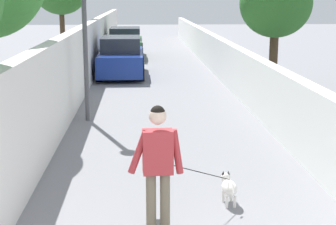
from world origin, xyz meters
name	(u,v)px	position (x,y,z in m)	size (l,w,h in m)	color
ground_plane	(158,84)	(14.00, 0.00, 0.00)	(80.00, 80.00, 0.00)	gray
wall_left	(80,62)	(12.00, 2.53, 1.07)	(48.00, 0.30, 2.13)	silver
fence_right	(238,71)	(12.00, -2.53, 0.74)	(48.00, 0.30, 1.49)	white
tree_right_near	(276,4)	(13.00, -3.91, 2.84)	(2.41, 2.41, 4.01)	#473523
person_skateboarder	(158,160)	(2.01, 0.42, 1.07)	(0.24, 0.71, 1.69)	#726651
dog	(228,187)	(3.09, -0.69, 0.27)	(1.39, 1.24, 1.06)	white
car_near	(121,58)	(16.12, 1.38, 0.72)	(4.27, 1.80, 1.54)	navy
car_far	(125,44)	(22.28, 1.38, 0.72)	(4.29, 1.80, 1.54)	#336B38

